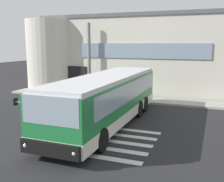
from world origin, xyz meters
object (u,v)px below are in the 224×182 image
entry_support_column (89,59)px  passenger_by_doorway (104,84)px  bus_main_foreground (107,101)px  passenger_near_column (95,84)px

entry_support_column → passenger_by_doorway: (1.51, -0.44, -1.98)m
bus_main_foreground → passenger_near_column: bearing=119.3°
entry_support_column → passenger_near_column: entry_support_column is taller
entry_support_column → bus_main_foreground: (4.51, -7.33, -1.76)m
passenger_by_doorway → passenger_near_column: bearing=-159.2°
passenger_near_column → passenger_by_doorway: (0.71, 0.27, 0.03)m
bus_main_foreground → passenger_near_column: size_ratio=6.52×
bus_main_foreground → entry_support_column: bearing=121.6°
entry_support_column → bus_main_foreground: bearing=-58.4°
entry_support_column → passenger_by_doorway: 2.53m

